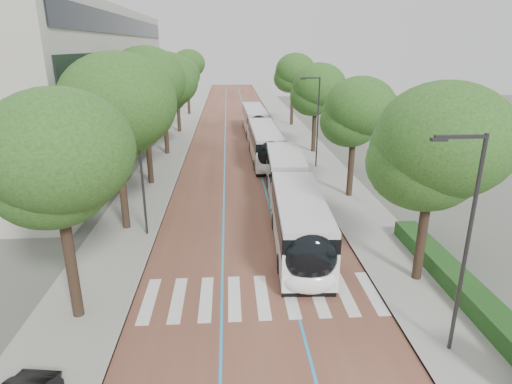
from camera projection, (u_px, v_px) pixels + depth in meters
ground at (259, 310)px, 18.20m from camera, size 160.00×160.00×0.00m
road at (237, 131)px, 55.95m from camera, size 11.00×140.00×0.02m
sidewalk_left at (180, 132)px, 55.47m from camera, size 4.00×140.00×0.12m
sidewalk_right at (294, 130)px, 56.39m from camera, size 4.00×140.00×0.12m
kerb_left at (194, 131)px, 55.59m from camera, size 0.20×140.00×0.14m
kerb_right at (280, 130)px, 56.27m from camera, size 0.20×140.00×0.14m
zebra_crossing at (262, 296)px, 19.15m from camera, size 10.55×3.60×0.01m
lane_line_left at (225, 131)px, 55.84m from camera, size 0.12×126.00×0.01m
lane_line_right at (250, 131)px, 56.04m from camera, size 0.12×126.00×0.01m
office_building at (37, 86)px, 41.16m from camera, size 18.11×40.00×14.00m
hedge at (468, 292)px, 18.59m from camera, size 1.20×14.00×0.80m
streetlight_near at (464, 231)px, 14.21m from camera, size 1.82×0.20×8.00m
streetlight_far at (316, 115)px, 37.80m from camera, size 1.82×0.20×8.00m
lamp_post_left at (141, 168)px, 24.04m from camera, size 0.14×0.14×8.00m
trees_left at (155, 90)px, 37.16m from camera, size 6.46×60.25×10.10m
trees_right at (332, 99)px, 36.33m from camera, size 5.87×47.61×9.18m
lead_bus at (292, 200)px, 26.44m from camera, size 3.43×18.50×3.20m
bus_queued_0 at (265, 145)px, 41.08m from camera, size 2.63×12.42×3.20m
bus_queued_1 at (255, 121)px, 54.16m from camera, size 2.77×12.45×3.20m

